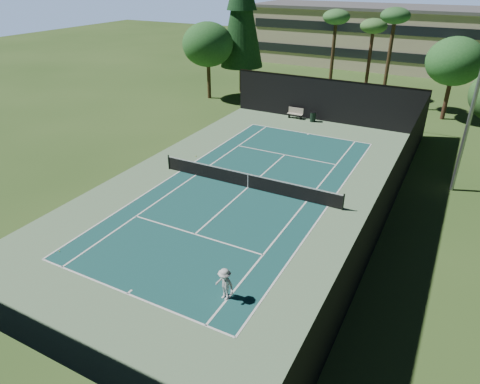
% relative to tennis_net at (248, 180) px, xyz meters
% --- Properties ---
extents(ground, '(160.00, 160.00, 0.00)m').
position_rel_tennis_net_xyz_m(ground, '(0.00, 0.00, -0.56)').
color(ground, '#31501E').
rests_on(ground, ground).
extents(apron_slab, '(18.00, 32.00, 0.01)m').
position_rel_tennis_net_xyz_m(apron_slab, '(0.00, 0.00, -0.55)').
color(apron_slab, '#63885F').
rests_on(apron_slab, ground).
extents(court_surface, '(10.97, 23.77, 0.01)m').
position_rel_tennis_net_xyz_m(court_surface, '(0.00, 0.00, -0.55)').
color(court_surface, '#174B49').
rests_on(court_surface, ground).
extents(court_lines, '(11.07, 23.87, 0.01)m').
position_rel_tennis_net_xyz_m(court_lines, '(0.00, 0.00, -0.54)').
color(court_lines, white).
rests_on(court_lines, ground).
extents(tennis_net, '(12.90, 0.10, 1.10)m').
position_rel_tennis_net_xyz_m(tennis_net, '(0.00, 0.00, 0.00)').
color(tennis_net, black).
rests_on(tennis_net, ground).
extents(fence, '(18.04, 32.05, 4.03)m').
position_rel_tennis_net_xyz_m(fence, '(0.00, 0.06, 1.45)').
color(fence, black).
rests_on(fence, ground).
extents(player, '(1.13, 0.81, 1.58)m').
position_rel_tennis_net_xyz_m(player, '(4.00, -10.09, 0.23)').
color(player, silver).
rests_on(player, ground).
extents(tennis_ball_a, '(0.06, 0.06, 0.06)m').
position_rel_tennis_net_xyz_m(tennis_ball_a, '(-5.26, -11.01, -0.53)').
color(tennis_ball_a, '#D0E734').
rests_on(tennis_ball_a, ground).
extents(tennis_ball_b, '(0.06, 0.06, 0.06)m').
position_rel_tennis_net_xyz_m(tennis_ball_b, '(0.00, 3.01, -0.53)').
color(tennis_ball_b, '#D4E534').
rests_on(tennis_ball_b, ground).
extents(tennis_ball_c, '(0.06, 0.06, 0.06)m').
position_rel_tennis_net_xyz_m(tennis_ball_c, '(1.54, 1.25, -0.53)').
color(tennis_ball_c, yellow).
rests_on(tennis_ball_c, ground).
extents(tennis_ball_d, '(0.08, 0.08, 0.08)m').
position_rel_tennis_net_xyz_m(tennis_ball_d, '(-5.94, 2.84, -0.52)').
color(tennis_ball_d, '#BECE2E').
rests_on(tennis_ball_d, ground).
extents(park_bench, '(1.50, 0.45, 1.02)m').
position_rel_tennis_net_xyz_m(park_bench, '(-2.70, 15.53, -0.01)').
color(park_bench, '#BCB49C').
rests_on(park_bench, ground).
extents(trash_bin, '(0.56, 0.56, 0.95)m').
position_rel_tennis_net_xyz_m(trash_bin, '(-0.84, 15.32, -0.08)').
color(trash_bin, black).
rests_on(trash_bin, ground).
extents(pine_tree, '(4.80, 4.80, 15.00)m').
position_rel_tennis_net_xyz_m(pine_tree, '(-12.00, 22.00, 9.00)').
color(pine_tree, '#45311D').
rests_on(pine_tree, ground).
extents(palm_a, '(2.80, 2.80, 9.32)m').
position_rel_tennis_net_xyz_m(palm_a, '(-2.00, 24.00, 7.63)').
color(palm_a, '#422F1C').
rests_on(palm_a, ground).
extents(palm_b, '(2.80, 2.80, 8.42)m').
position_rel_tennis_net_xyz_m(palm_b, '(1.50, 26.00, 6.80)').
color(palm_b, '#4D2F21').
rests_on(palm_b, ground).
extents(palm_c, '(2.80, 2.80, 9.77)m').
position_rel_tennis_net_xyz_m(palm_c, '(4.00, 23.00, 8.05)').
color(palm_c, '#412E1C').
rests_on(palm_c, ground).
extents(decid_tree_a, '(5.12, 5.12, 7.62)m').
position_rel_tennis_net_xyz_m(decid_tree_a, '(10.00, 22.00, 4.86)').
color(decid_tree_a, '#482C1E').
rests_on(decid_tree_a, ground).
extents(decid_tree_c, '(5.44, 5.44, 8.09)m').
position_rel_tennis_net_xyz_m(decid_tree_c, '(-14.00, 18.00, 5.21)').
color(decid_tree_c, '#4D3921').
rests_on(decid_tree_c, ground).
extents(campus_building, '(40.50, 12.50, 8.30)m').
position_rel_tennis_net_xyz_m(campus_building, '(0.00, 45.98, 3.65)').
color(campus_building, beige).
rests_on(campus_building, ground).
extents(light_pole, '(0.90, 0.25, 12.22)m').
position_rel_tennis_net_xyz_m(light_pole, '(12.00, 6.00, 5.90)').
color(light_pole, gray).
rests_on(light_pole, ground).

